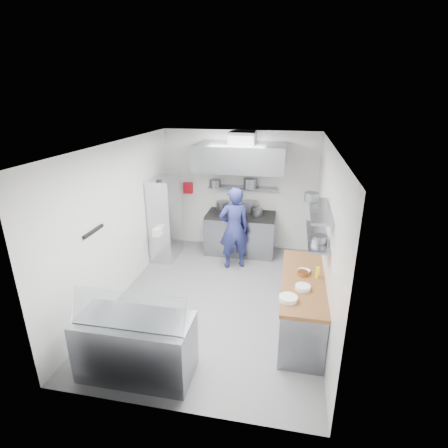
% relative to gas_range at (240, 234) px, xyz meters
% --- Properties ---
extents(floor, '(5.00, 5.00, 0.00)m').
position_rel_gas_range_xyz_m(floor, '(-0.10, -2.10, -0.45)').
color(floor, slate).
rests_on(floor, ground).
extents(ceiling, '(5.00, 5.00, 0.00)m').
position_rel_gas_range_xyz_m(ceiling, '(-0.10, -2.10, 2.35)').
color(ceiling, silver).
rests_on(ceiling, wall_back).
extents(wall_back, '(3.60, 2.80, 0.02)m').
position_rel_gas_range_xyz_m(wall_back, '(-0.10, 0.40, 0.95)').
color(wall_back, white).
rests_on(wall_back, floor).
extents(wall_front, '(3.60, 2.80, 0.02)m').
position_rel_gas_range_xyz_m(wall_front, '(-0.10, -4.60, 0.95)').
color(wall_front, white).
rests_on(wall_front, floor).
extents(wall_left, '(2.80, 5.00, 0.02)m').
position_rel_gas_range_xyz_m(wall_left, '(-1.90, -2.10, 0.95)').
color(wall_left, white).
rests_on(wall_left, floor).
extents(wall_right, '(2.80, 5.00, 0.02)m').
position_rel_gas_range_xyz_m(wall_right, '(1.70, -2.10, 0.95)').
color(wall_right, white).
rests_on(wall_right, floor).
extents(gas_range, '(1.60, 0.80, 0.90)m').
position_rel_gas_range_xyz_m(gas_range, '(0.00, 0.00, 0.00)').
color(gas_range, gray).
rests_on(gas_range, floor).
extents(cooktop, '(1.57, 0.78, 0.06)m').
position_rel_gas_range_xyz_m(cooktop, '(0.00, 0.00, 0.48)').
color(cooktop, black).
rests_on(cooktop, gas_range).
extents(stock_pot_left, '(0.29, 0.29, 0.20)m').
position_rel_gas_range_xyz_m(stock_pot_left, '(-0.48, 0.26, 0.61)').
color(stock_pot_left, slate).
rests_on(stock_pot_left, cooktop).
extents(stock_pot_mid, '(0.36, 0.36, 0.24)m').
position_rel_gas_range_xyz_m(stock_pot_mid, '(0.17, 0.22, 0.63)').
color(stock_pot_mid, slate).
rests_on(stock_pot_mid, cooktop).
extents(stock_pot_right, '(0.24, 0.24, 0.16)m').
position_rel_gas_range_xyz_m(stock_pot_right, '(0.38, -0.04, 0.59)').
color(stock_pot_right, slate).
rests_on(stock_pot_right, cooktop).
extents(over_range_shelf, '(1.60, 0.30, 0.04)m').
position_rel_gas_range_xyz_m(over_range_shelf, '(0.00, 0.24, 1.07)').
color(over_range_shelf, gray).
rests_on(over_range_shelf, wall_back).
extents(shelf_pot_a, '(0.26, 0.26, 0.18)m').
position_rel_gas_range_xyz_m(shelf_pot_a, '(-0.62, 0.07, 1.18)').
color(shelf_pot_a, slate).
rests_on(shelf_pot_a, over_range_shelf).
extents(shelf_pot_b, '(0.30, 0.30, 0.22)m').
position_rel_gas_range_xyz_m(shelf_pot_b, '(0.18, 0.14, 1.20)').
color(shelf_pot_b, slate).
rests_on(shelf_pot_b, over_range_shelf).
extents(extractor_hood, '(1.90, 1.15, 0.55)m').
position_rel_gas_range_xyz_m(extractor_hood, '(0.00, -0.18, 1.85)').
color(extractor_hood, gray).
rests_on(extractor_hood, wall_back).
extents(hood_duct, '(0.55, 0.55, 0.24)m').
position_rel_gas_range_xyz_m(hood_duct, '(0.00, 0.05, 2.23)').
color(hood_duct, slate).
rests_on(hood_duct, extractor_hood).
extents(red_firebox, '(0.22, 0.10, 0.26)m').
position_rel_gas_range_xyz_m(red_firebox, '(-1.35, 0.34, 0.97)').
color(red_firebox, '#B40E1D').
rests_on(red_firebox, wall_back).
extents(chef, '(0.77, 0.65, 1.78)m').
position_rel_gas_range_xyz_m(chef, '(-0.03, -0.76, 0.44)').
color(chef, navy).
rests_on(chef, floor).
extents(wire_rack, '(0.50, 0.90, 1.85)m').
position_rel_gas_range_xyz_m(wire_rack, '(-1.63, -0.54, 0.48)').
color(wire_rack, silver).
rests_on(wire_rack, floor).
extents(rack_bin_a, '(0.15, 0.19, 0.17)m').
position_rel_gas_range_xyz_m(rack_bin_a, '(-1.63, -1.08, 0.35)').
color(rack_bin_a, white).
rests_on(rack_bin_a, wire_rack).
extents(rack_bin_b, '(0.14, 0.18, 0.16)m').
position_rel_gas_range_xyz_m(rack_bin_b, '(-1.63, -0.84, 0.85)').
color(rack_bin_b, yellow).
rests_on(rack_bin_b, wire_rack).
extents(rack_jar, '(0.12, 0.12, 0.18)m').
position_rel_gas_range_xyz_m(rack_jar, '(-1.58, -0.92, 1.35)').
color(rack_jar, black).
rests_on(rack_jar, wire_rack).
extents(knife_strip, '(0.04, 0.55, 0.05)m').
position_rel_gas_range_xyz_m(knife_strip, '(-1.88, -3.00, 1.10)').
color(knife_strip, black).
rests_on(knife_strip, wall_left).
extents(prep_counter_base, '(0.62, 2.00, 0.84)m').
position_rel_gas_range_xyz_m(prep_counter_base, '(1.38, -2.70, -0.03)').
color(prep_counter_base, gray).
rests_on(prep_counter_base, floor).
extents(prep_counter_top, '(0.65, 2.04, 0.06)m').
position_rel_gas_range_xyz_m(prep_counter_top, '(1.38, -2.70, 0.42)').
color(prep_counter_top, brown).
rests_on(prep_counter_top, prep_counter_base).
extents(plate_stack_a, '(0.25, 0.25, 0.06)m').
position_rel_gas_range_xyz_m(plate_stack_a, '(1.16, -3.35, 0.48)').
color(plate_stack_a, white).
rests_on(plate_stack_a, prep_counter_top).
extents(plate_stack_b, '(0.22, 0.22, 0.06)m').
position_rel_gas_range_xyz_m(plate_stack_b, '(1.36, -3.01, 0.48)').
color(plate_stack_b, white).
rests_on(plate_stack_b, prep_counter_top).
extents(copper_pan, '(0.17, 0.17, 0.06)m').
position_rel_gas_range_xyz_m(copper_pan, '(1.36, -2.58, 0.48)').
color(copper_pan, '#BC6D35').
rests_on(copper_pan, prep_counter_top).
extents(squeeze_bottle, '(0.06, 0.06, 0.18)m').
position_rel_gas_range_xyz_m(squeeze_bottle, '(1.58, -2.62, 0.54)').
color(squeeze_bottle, yellow).
rests_on(squeeze_bottle, prep_counter_top).
extents(mixing_bowl, '(0.24, 0.24, 0.05)m').
position_rel_gas_range_xyz_m(mixing_bowl, '(1.38, -2.51, 0.47)').
color(mixing_bowl, white).
rests_on(mixing_bowl, prep_counter_top).
extents(wall_shelf_lower, '(0.30, 1.30, 0.04)m').
position_rel_gas_range_xyz_m(wall_shelf_lower, '(1.54, -2.40, 1.05)').
color(wall_shelf_lower, gray).
rests_on(wall_shelf_lower, wall_right).
extents(wall_shelf_upper, '(0.30, 1.30, 0.04)m').
position_rel_gas_range_xyz_m(wall_shelf_upper, '(1.54, -2.40, 1.47)').
color(wall_shelf_upper, gray).
rests_on(wall_shelf_upper, wall_right).
extents(shelf_pot_c, '(0.22, 0.22, 0.10)m').
position_rel_gas_range_xyz_m(shelf_pot_c, '(1.56, -2.68, 1.12)').
color(shelf_pot_c, slate).
rests_on(shelf_pot_c, wall_shelf_lower).
extents(shelf_pot_d, '(0.23, 0.23, 0.14)m').
position_rel_gas_range_xyz_m(shelf_pot_d, '(1.43, -2.02, 1.56)').
color(shelf_pot_d, slate).
rests_on(shelf_pot_d, wall_shelf_upper).
extents(display_case, '(1.50, 0.70, 0.85)m').
position_rel_gas_range_xyz_m(display_case, '(-0.77, -4.10, -0.03)').
color(display_case, gray).
rests_on(display_case, floor).
extents(display_glass, '(1.47, 0.19, 0.42)m').
position_rel_gas_range_xyz_m(display_glass, '(-0.77, -4.22, 0.62)').
color(display_glass, silver).
rests_on(display_glass, display_case).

